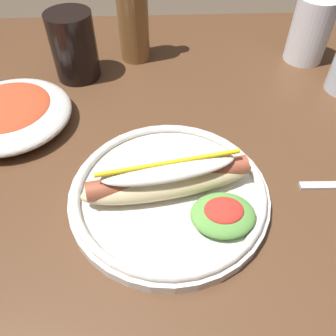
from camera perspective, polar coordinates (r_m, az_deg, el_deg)
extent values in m
plane|color=brown|center=(1.18, 3.62, -24.45)|extent=(8.00, 8.00, 0.00)
cube|color=#51331E|center=(0.55, 7.14, 0.04)|extent=(1.32, 1.02, 0.04)
cylinder|color=#51331E|center=(1.20, -25.68, 1.91)|extent=(0.06, 0.06, 0.70)
cylinder|color=silver|center=(0.47, 0.16, -4.48)|extent=(0.27, 0.27, 0.02)
torus|color=silver|center=(0.46, 0.17, -3.56)|extent=(0.26, 0.26, 0.01)
ellipsoid|color=beige|center=(0.45, 0.17, -2.28)|extent=(0.23, 0.09, 0.04)
cylinder|color=#9E4C33|center=(0.45, 0.17, -1.63)|extent=(0.21, 0.06, 0.03)
ellipsoid|color=silver|center=(0.43, 0.18, -0.05)|extent=(0.18, 0.07, 0.02)
cylinder|color=yellow|center=(0.42, 0.18, 0.86)|extent=(0.18, 0.04, 0.01)
ellipsoid|color=#5B9942|center=(0.43, 9.04, -7.65)|extent=(0.08, 0.07, 0.02)
ellipsoid|color=red|center=(0.43, 9.20, -6.88)|extent=(0.05, 0.04, 0.01)
cube|color=silver|center=(0.54, 25.07, -2.64)|extent=(0.09, 0.01, 0.00)
cylinder|color=black|center=(0.70, -15.24, 18.78)|extent=(0.08, 0.08, 0.12)
cylinder|color=white|center=(0.79, 22.40, 20.28)|extent=(0.08, 0.08, 0.12)
cylinder|color=brown|center=(0.73, -5.79, 23.45)|extent=(0.06, 0.06, 0.17)
ellipsoid|color=silver|center=(0.63, -24.53, 8.06)|extent=(0.20, 0.20, 0.04)
ellipsoid|color=#B74223|center=(0.62, -24.93, 9.04)|extent=(0.14, 0.14, 0.02)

